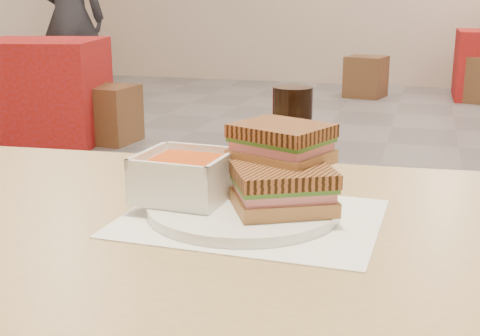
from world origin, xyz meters
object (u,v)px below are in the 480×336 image
(main_table, at_px, (180,295))
(patron_a, at_px, (70,18))
(soup_bowl, at_px, (185,178))
(bg_chair_0l, at_px, (4,90))
(bg_chair_2l, at_px, (366,77))
(plate, at_px, (243,208))
(bg_chair_0r, at_px, (109,114))
(cola_glass, at_px, (292,129))
(bg_table_0, at_px, (43,91))
(panini_lower, at_px, (283,188))

(main_table, xyz_separation_m, patron_a, (-2.81, 4.50, 0.21))
(soup_bowl, bearing_deg, bg_chair_0l, 128.96)
(bg_chair_2l, bearing_deg, soup_bowl, -87.20)
(plate, distance_m, bg_chair_0r, 3.93)
(plate, relative_size, soup_bowl, 2.05)
(main_table, distance_m, bg_chair_0l, 5.13)
(bg_chair_0l, bearing_deg, bg_chair_2l, 35.89)
(bg_chair_0r, bearing_deg, cola_glass, -57.42)
(main_table, xyz_separation_m, bg_table_0, (-2.36, 3.31, -0.27))
(cola_glass, xyz_separation_m, bg_chair_0l, (-3.29, 3.70, -0.58))
(cola_glass, xyz_separation_m, bg_table_0, (-2.46, 3.02, -0.46))
(bg_chair_2l, bearing_deg, patron_a, -147.74)
(bg_table_0, relative_size, bg_chair_0l, 1.83)
(bg_chair_0l, height_order, bg_chair_0r, bg_chair_0l)
(patron_a, bearing_deg, panini_lower, -56.57)
(bg_chair_0l, xyz_separation_m, bg_chair_0r, (1.31, -0.59, -0.04))
(panini_lower, relative_size, bg_chair_0r, 0.40)
(bg_chair_0r, xyz_separation_m, patron_a, (-0.92, 1.10, 0.64))
(main_table, height_order, bg_chair_2l, main_table)
(bg_table_0, height_order, bg_chair_2l, bg_table_0)
(bg_chair_0l, relative_size, patron_a, 0.33)
(bg_table_0, bearing_deg, panini_lower, -52.59)
(plate, height_order, bg_table_0, plate)
(bg_chair_0r, bearing_deg, bg_chair_2l, 59.47)
(soup_bowl, xyz_separation_m, bg_chair_2l, (-0.29, 6.04, -0.58))
(main_table, height_order, plate, plate)
(plate, relative_size, bg_table_0, 0.27)
(main_table, relative_size, cola_glass, 8.43)
(bg_chair_2l, bearing_deg, bg_table_0, -126.63)
(panini_lower, height_order, patron_a, patron_a)
(panini_lower, xyz_separation_m, cola_glass, (-0.04, 0.26, 0.03))
(main_table, bearing_deg, bg_table_0, 125.53)
(plate, bearing_deg, soup_bowl, 179.73)
(panini_lower, distance_m, bg_chair_2l, 6.09)
(main_table, distance_m, cola_glass, 0.36)
(soup_bowl, height_order, bg_chair_0r, soup_bowl)
(bg_chair_2l, bearing_deg, bg_chair_0r, -120.53)
(bg_chair_0l, distance_m, bg_chair_2l, 3.57)
(main_table, distance_m, bg_chair_0r, 3.91)
(soup_bowl, xyz_separation_m, bg_table_0, (-2.36, 3.26, -0.43))
(main_table, distance_m, bg_chair_2l, 6.11)
(cola_glass, bearing_deg, main_table, -108.53)
(bg_chair_0l, bearing_deg, bg_table_0, -39.27)
(bg_chair_2l, distance_m, patron_a, 3.03)
(cola_glass, distance_m, bg_chair_0r, 3.73)
(main_table, height_order, soup_bowl, soup_bowl)
(soup_bowl, relative_size, patron_a, 0.08)
(bg_chair_2l, bearing_deg, panini_lower, -85.83)
(cola_glass, height_order, bg_table_0, cola_glass)
(bg_table_0, bearing_deg, patron_a, 110.45)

